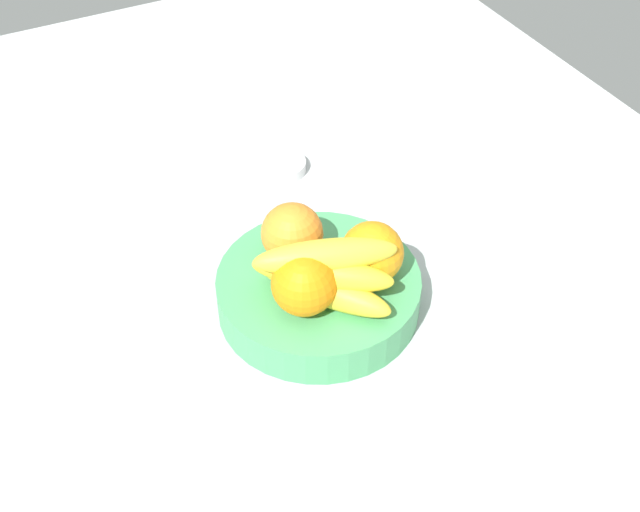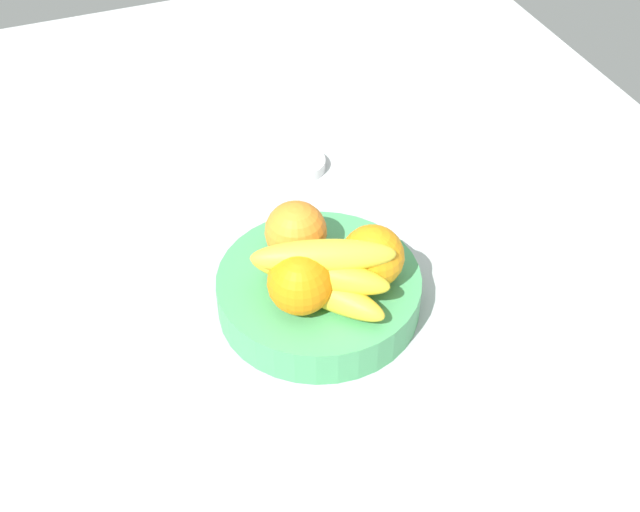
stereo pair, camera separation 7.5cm
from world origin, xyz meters
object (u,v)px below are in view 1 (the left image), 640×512
object	(u,v)px
fruit_bowl	(320,294)
orange_center	(372,253)
banana_bunch	(324,273)
orange_front_left	(292,233)
jar_lid	(281,166)
orange_front_right	(304,284)

from	to	relation	value
fruit_bowl	orange_center	xyz separation A→B (cm)	(-2.27, -5.87, 6.41)
fruit_bowl	orange_center	world-z (taller)	orange_center
banana_bunch	orange_center	bearing A→B (deg)	-83.93
orange_front_left	jar_lid	world-z (taller)	orange_front_left
jar_lid	orange_front_left	bearing A→B (deg)	158.52
banana_bunch	jar_lid	bearing A→B (deg)	-15.84
fruit_bowl	orange_center	size ratio (longest dim) A/B	3.27
orange_front_right	orange_center	xyz separation A→B (cm)	(0.99, -9.61, 0.00)
orange_front_left	orange_center	size ratio (longest dim) A/B	1.00
fruit_bowl	jar_lid	xyz separation A→B (cm)	(28.34, -7.92, -1.65)
orange_center	banana_bunch	xyz separation A→B (cm)	(-0.73, 6.84, 0.31)
orange_front_left	banana_bunch	world-z (taller)	banana_bunch
orange_front_left	orange_center	world-z (taller)	same
fruit_bowl	orange_front_left	size ratio (longest dim) A/B	3.27
orange_front_right	banana_bunch	size ratio (longest dim) A/B	0.45
orange_center	banana_bunch	bearing A→B (deg)	96.07
orange_front_right	jar_lid	bearing A→B (deg)	-20.26
fruit_bowl	jar_lid	bearing A→B (deg)	-15.61
fruit_bowl	orange_front_right	size ratio (longest dim) A/B	3.27
orange_front_left	banana_bunch	xyz separation A→B (cm)	(-8.33, -0.17, 0.31)
orange_front_right	jar_lid	world-z (taller)	orange_front_right
orange_front_left	orange_center	bearing A→B (deg)	-137.33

